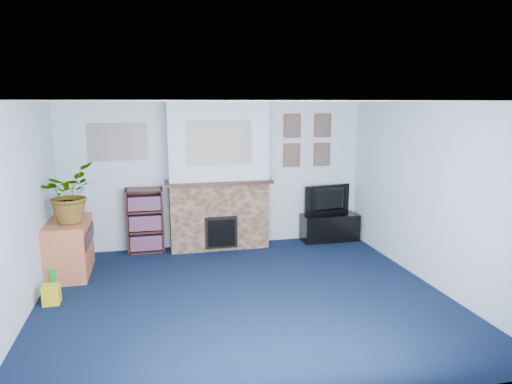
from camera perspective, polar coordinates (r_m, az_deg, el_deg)
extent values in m
cube|color=#0D1832|center=(5.84, -1.47, -12.99)|extent=(5.00, 4.50, 0.01)
cube|color=white|center=(5.33, -1.60, 11.26)|extent=(5.00, 4.50, 0.01)
cube|color=silver|center=(7.64, -4.93, 2.14)|extent=(5.00, 0.04, 2.40)
cube|color=silver|center=(3.38, 6.29, -9.50)|extent=(5.00, 0.04, 2.40)
cube|color=silver|center=(5.55, -27.76, -2.53)|extent=(0.04, 4.50, 2.40)
cube|color=silver|center=(6.44, 20.83, -0.24)|extent=(0.04, 4.50, 2.40)
cube|color=brown|center=(7.58, -4.63, -2.95)|extent=(1.60, 0.40, 1.10)
cube|color=brown|center=(7.38, -4.78, 6.12)|extent=(1.60, 0.40, 1.30)
cube|color=brown|center=(7.43, -4.67, 1.30)|extent=(1.72, 0.50, 0.05)
cube|color=brown|center=(7.44, -4.36, -5.05)|extent=(0.52, 0.08, 0.52)
cube|color=brown|center=(7.40, -4.32, -5.14)|extent=(0.44, 0.02, 0.44)
cube|color=gray|center=(7.17, -4.53, 6.22)|extent=(1.00, 0.03, 0.68)
cube|color=gray|center=(7.50, -16.86, 6.00)|extent=(0.90, 0.03, 0.58)
cube|color=brown|center=(7.83, 4.54, 8.25)|extent=(0.30, 0.03, 0.40)
cube|color=brown|center=(8.02, 8.33, 8.23)|extent=(0.30, 0.03, 0.40)
cube|color=brown|center=(7.87, 4.49, 4.61)|extent=(0.30, 0.03, 0.40)
cube|color=brown|center=(8.05, 8.23, 4.68)|extent=(0.30, 0.03, 0.40)
cube|color=black|center=(8.15, 9.15, -4.42)|extent=(0.98, 0.41, 0.47)
imported|color=black|center=(8.05, 9.21, -1.00)|extent=(0.88, 0.25, 0.50)
cube|color=black|center=(7.68, -13.67, -3.23)|extent=(0.58, 0.02, 1.05)
cube|color=black|center=(7.57, -15.76, -3.56)|extent=(0.03, 0.28, 1.05)
cube|color=black|center=(7.56, -11.59, -3.38)|extent=(0.03, 0.28, 1.05)
cube|color=black|center=(7.70, -13.50, -7.15)|extent=(0.56, 0.28, 0.03)
cube|color=black|center=(7.60, -13.61, -4.75)|extent=(0.56, 0.28, 0.03)
cube|color=black|center=(7.52, -13.73, -2.33)|extent=(0.56, 0.28, 0.03)
cube|color=black|center=(7.45, -13.85, 0.33)|extent=(0.56, 0.28, 0.03)
cube|color=black|center=(7.64, -13.55, -6.06)|extent=(0.50, 0.22, 0.24)
cube|color=black|center=(7.56, -13.66, -3.67)|extent=(0.50, 0.22, 0.24)
cube|color=black|center=(7.48, -13.78, -1.30)|extent=(0.50, 0.22, 0.22)
cube|color=#B35D39|center=(6.98, -22.33, -6.71)|extent=(0.55, 0.99, 0.77)
imported|color=#26661E|center=(6.73, -22.48, -0.15)|extent=(0.73, 0.81, 0.80)
cube|color=gold|center=(7.40, -4.72, 2.00)|extent=(0.10, 0.06, 0.14)
cylinder|color=#B2BFC6|center=(7.45, -2.14, 2.17)|extent=(0.05, 0.05, 0.17)
sphere|color=gray|center=(7.34, -8.52, 1.81)|extent=(0.13, 0.13, 0.13)
cylinder|color=yellow|center=(7.51, 0.09, 2.10)|extent=(0.05, 0.05, 0.11)
cube|color=#198C26|center=(6.73, -23.17, -9.31)|extent=(0.39, 0.35, 0.26)
sphere|color=red|center=(6.76, -23.55, -9.71)|extent=(0.20, 0.20, 0.20)
cube|color=yellow|center=(6.14, -24.19, -11.67)|extent=(0.19, 0.19, 0.23)
cylinder|color=red|center=(6.94, -22.84, -9.29)|extent=(0.30, 0.13, 0.17)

